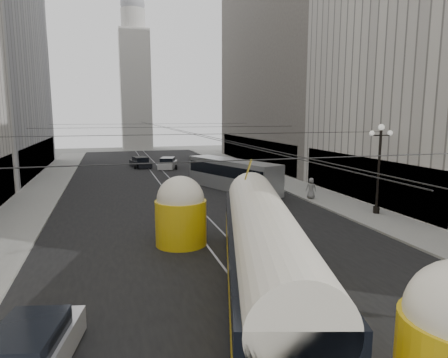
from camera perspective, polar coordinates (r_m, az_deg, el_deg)
road at (r=39.48m, az=-7.47°, el=-1.36°), size 20.00×85.00×0.02m
sidewalk_left at (r=42.95m, az=-24.24°, el=-1.15°), size 4.00×72.00×0.15m
sidewalk_right at (r=46.04m, az=6.78°, el=0.26°), size 4.00×72.00×0.15m
rail_left at (r=39.37m, az=-8.55°, el=-1.42°), size 0.12×85.00×0.04m
rail_right at (r=39.59m, az=-6.39°, el=-1.31°), size 0.12×85.00×0.04m
building_right_far at (r=60.40m, az=9.80°, el=17.77°), size 12.60×32.60×32.60m
distant_tower at (r=86.43m, az=-12.60°, el=14.16°), size 6.00×6.00×31.36m
lamppost_right_mid at (r=30.31m, az=21.28°, el=2.05°), size 1.86×0.44×6.37m
catenary at (r=37.86m, az=-7.24°, el=7.16°), size 25.00×72.00×0.23m
streetcar at (r=16.03m, az=5.76°, el=-10.05°), size 6.93×17.35×3.93m
city_bus at (r=38.22m, az=1.24°, el=0.78°), size 6.44×11.83×2.90m
sedan_silver at (r=13.20m, az=-26.14°, el=-21.48°), size 2.80×4.88×1.45m
sedan_white_far at (r=54.19m, az=-8.05°, el=2.21°), size 3.23×5.04×1.48m
sedan_dark_far at (r=55.99m, az=-11.85°, el=2.31°), size 2.84×4.86×1.44m
pedestrian_crossing_b at (r=13.13m, az=13.18°, el=-20.18°), size 0.70×0.85×1.60m
pedestrian_sidewalk_right at (r=34.44m, az=12.33°, el=-1.31°), size 1.00×0.80×1.77m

